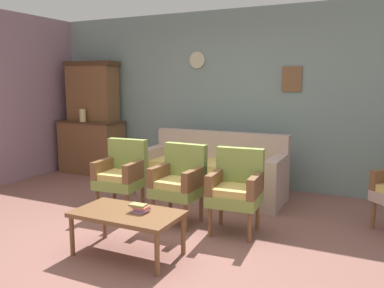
% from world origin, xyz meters
% --- Properties ---
extents(ground_plane, '(7.68, 7.68, 0.00)m').
position_xyz_m(ground_plane, '(0.00, 0.00, 0.00)').
color(ground_plane, '#84564C').
extents(wall_back_with_decor, '(6.40, 0.09, 2.70)m').
position_xyz_m(wall_back_with_decor, '(0.00, 2.63, 1.35)').
color(wall_back_with_decor, gray).
rests_on(wall_back_with_decor, ground).
extents(side_cabinet, '(1.16, 0.55, 0.93)m').
position_xyz_m(side_cabinet, '(-2.52, 2.25, 0.47)').
color(side_cabinet, brown).
rests_on(side_cabinet, ground).
extents(cabinet_upper_hutch, '(0.99, 0.38, 1.03)m').
position_xyz_m(cabinet_upper_hutch, '(-2.52, 2.33, 1.45)').
color(cabinet_upper_hutch, brown).
rests_on(cabinet_upper_hutch, side_cabinet).
extents(vase_on_cabinet, '(0.11, 0.11, 0.22)m').
position_xyz_m(vase_on_cabinet, '(-2.53, 2.07, 1.04)').
color(vase_on_cabinet, tan).
rests_on(vase_on_cabinet, side_cabinet).
extents(floral_couch, '(1.99, 0.81, 0.90)m').
position_xyz_m(floral_couch, '(0.03, 1.77, 0.33)').
color(floral_couch, tan).
rests_on(floral_couch, ground).
extents(armchair_row_middle, '(0.55, 0.53, 0.90)m').
position_xyz_m(armchair_row_middle, '(-0.75, 0.70, 0.50)').
color(armchair_row_middle, '#849947').
rests_on(armchair_row_middle, ground).
extents(armchair_by_doorway, '(0.54, 0.51, 0.90)m').
position_xyz_m(armchair_by_doorway, '(0.06, 0.68, 0.50)').
color(armchair_by_doorway, '#849947').
rests_on(armchair_by_doorway, ground).
extents(armchair_near_couch_end, '(0.55, 0.53, 0.90)m').
position_xyz_m(armchair_near_couch_end, '(0.75, 0.68, 0.50)').
color(armchair_near_couch_end, '#849947').
rests_on(armchair_near_couch_end, ground).
extents(coffee_table, '(1.00, 0.56, 0.42)m').
position_xyz_m(coffee_table, '(0.03, -0.31, 0.38)').
color(coffee_table, brown).
rests_on(coffee_table, ground).
extents(book_stack_on_table, '(0.17, 0.12, 0.08)m').
position_xyz_m(book_stack_on_table, '(0.15, -0.27, 0.46)').
color(book_stack_on_table, gray).
rests_on(book_stack_on_table, coffee_table).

